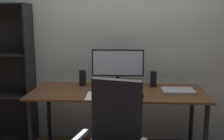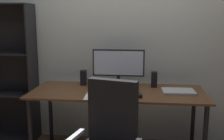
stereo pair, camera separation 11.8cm
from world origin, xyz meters
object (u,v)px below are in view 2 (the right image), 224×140
(coffee_mug, at_px, (130,87))
(speaker_right, at_px, (154,79))
(bookshelf, at_px, (3,74))
(laptop, at_px, (178,91))
(desk, at_px, (118,98))
(keyboard, at_px, (113,95))
(speaker_left, at_px, (84,78))
(mouse, at_px, (139,95))
(monitor, at_px, (118,65))

(coffee_mug, distance_m, speaker_right, 0.33)
(bookshelf, bearing_deg, laptop, -9.67)
(desk, bearing_deg, keyboard, -96.64)
(keyboard, bearing_deg, desk, 80.85)
(keyboard, xyz_separation_m, laptop, (0.64, 0.21, 0.00))
(coffee_mug, bearing_deg, desk, -177.86)
(coffee_mug, bearing_deg, laptop, 0.65)
(speaker_right, bearing_deg, bookshelf, 175.20)
(speaker_left, bearing_deg, coffee_mug, -21.07)
(laptop, xyz_separation_m, bookshelf, (-2.05, 0.35, 0.06))
(bookshelf, bearing_deg, keyboard, -21.82)
(mouse, distance_m, laptop, 0.45)
(laptop, bearing_deg, mouse, -154.23)
(monitor, xyz_separation_m, mouse, (0.23, -0.41, -0.22))
(desk, height_order, laptop, laptop)
(monitor, bearing_deg, speaker_left, -178.84)
(monitor, xyz_separation_m, coffee_mug, (0.14, -0.21, -0.19))
(laptop, relative_size, speaker_right, 1.88)
(coffee_mug, distance_m, laptop, 0.49)
(desk, height_order, speaker_right, speaker_right)
(desk, xyz_separation_m, laptop, (0.62, 0.01, 0.09))
(desk, bearing_deg, coffee_mug, 2.14)
(coffee_mug, relative_size, speaker_left, 0.58)
(laptop, bearing_deg, keyboard, -163.48)
(keyboard, relative_size, laptop, 0.91)
(monitor, xyz_separation_m, bookshelf, (-1.42, 0.14, -0.16))
(desk, xyz_separation_m, monitor, (-0.01, 0.22, 0.31))
(coffee_mug, bearing_deg, keyboard, -125.28)
(laptop, height_order, bookshelf, bookshelf)
(monitor, xyz_separation_m, laptop, (0.63, -0.20, -0.22))
(speaker_left, xyz_separation_m, bookshelf, (-1.03, 0.15, -0.01))
(coffee_mug, relative_size, bookshelf, 0.06)
(coffee_mug, bearing_deg, monitor, 122.70)
(desk, height_order, monitor, monitor)
(mouse, distance_m, speaker_left, 0.75)
(desk, xyz_separation_m, bookshelf, (-1.43, 0.36, 0.15))
(keyboard, bearing_deg, speaker_right, 43.06)
(coffee_mug, relative_size, speaker_right, 0.58)
(mouse, bearing_deg, bookshelf, 153.56)
(desk, bearing_deg, speaker_left, 152.72)
(keyboard, xyz_separation_m, mouse, (0.25, 0.01, 0.01))
(monitor, bearing_deg, coffee_mug, -57.30)
(keyboard, bearing_deg, bookshelf, 155.67)
(speaker_left, height_order, bookshelf, bookshelf)
(laptop, bearing_deg, desk, 178.97)
(monitor, distance_m, laptop, 0.70)
(keyboard, relative_size, mouse, 3.02)
(speaker_right, bearing_deg, desk, -151.36)
(speaker_left, distance_m, speaker_right, 0.78)
(speaker_right, relative_size, bookshelf, 0.10)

